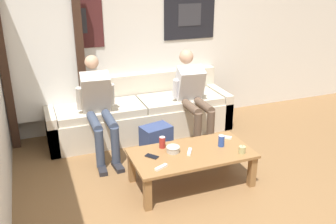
# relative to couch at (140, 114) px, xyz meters

# --- Properties ---
(ground_plane) EXTENTS (18.00, 18.00, 0.00)m
(ground_plane) POSITION_rel_couch_xyz_m (0.20, -2.18, -0.27)
(ground_plane) COLOR brown
(wall_back) EXTENTS (10.00, 0.07, 2.55)m
(wall_back) POSITION_rel_couch_xyz_m (0.20, 0.37, 1.01)
(wall_back) COLOR silver
(wall_back) RESTS_ON ground_plane
(door_frame) EXTENTS (1.00, 0.10, 2.15)m
(door_frame) POSITION_rel_couch_xyz_m (-1.17, 0.15, 0.93)
(door_frame) COLOR #382319
(door_frame) RESTS_ON ground_plane
(couch) EXTENTS (2.49, 0.74, 0.76)m
(couch) POSITION_rel_couch_xyz_m (0.00, 0.00, 0.00)
(couch) COLOR beige
(couch) RESTS_ON ground_plane
(coffee_table) EXTENTS (1.26, 0.65, 0.37)m
(coffee_table) POSITION_rel_couch_xyz_m (0.12, -1.46, 0.05)
(coffee_table) COLOR olive
(coffee_table) RESTS_ON ground_plane
(person_seated_adult) EXTENTS (0.47, 0.94, 1.18)m
(person_seated_adult) POSITION_rel_couch_xyz_m (-0.63, -0.39, 0.36)
(person_seated_adult) COLOR #384256
(person_seated_adult) RESTS_ON ground_plane
(person_seated_teen) EXTENTS (0.47, 0.89, 1.15)m
(person_seated_teen) POSITION_rel_couch_xyz_m (0.62, -0.37, 0.35)
(person_seated_teen) COLOR brown
(person_seated_teen) RESTS_ON ground_plane
(backpack) EXTENTS (0.39, 0.33, 0.40)m
(backpack) POSITION_rel_couch_xyz_m (-0.03, -0.77, -0.08)
(backpack) COLOR navy
(backpack) RESTS_ON ground_plane
(ceramic_bowl) EXTENTS (0.14, 0.14, 0.07)m
(ceramic_bowl) POSITION_rel_couch_xyz_m (-0.06, -1.38, 0.14)
(ceramic_bowl) COLOR #B7B2A8
(ceramic_bowl) RESTS_ON coffee_table
(pillar_candle) EXTENTS (0.07, 0.07, 0.09)m
(pillar_candle) POSITION_rel_couch_xyz_m (0.60, -1.66, 0.14)
(pillar_candle) COLOR tan
(pillar_candle) RESTS_ON coffee_table
(drink_can_blue) EXTENTS (0.07, 0.07, 0.12)m
(drink_can_blue) POSITION_rel_couch_xyz_m (0.47, -1.44, 0.16)
(drink_can_blue) COLOR #28479E
(drink_can_blue) RESTS_ON coffee_table
(drink_can_red) EXTENTS (0.07, 0.07, 0.12)m
(drink_can_red) POSITION_rel_couch_xyz_m (-0.13, -1.25, 0.16)
(drink_can_red) COLOR maroon
(drink_can_red) RESTS_ON coffee_table
(game_controller_near_left) EXTENTS (0.13, 0.12, 0.03)m
(game_controller_near_left) POSITION_rel_couch_xyz_m (0.61, -1.28, 0.11)
(game_controller_near_left) COLOR white
(game_controller_near_left) RESTS_ON coffee_table
(game_controller_near_right) EXTENTS (0.10, 0.14, 0.03)m
(game_controller_near_right) POSITION_rel_couch_xyz_m (0.09, -1.46, 0.11)
(game_controller_near_right) COLOR white
(game_controller_near_right) RESTS_ON coffee_table
(game_controller_far_center) EXTENTS (0.15, 0.09, 0.03)m
(game_controller_far_center) POSITION_rel_couch_xyz_m (-0.29, -1.65, 0.11)
(game_controller_far_center) COLOR white
(game_controller_far_center) RESTS_ON coffee_table
(cell_phone) EXTENTS (0.14, 0.15, 0.01)m
(cell_phone) POSITION_rel_couch_xyz_m (-0.30, -1.40, 0.11)
(cell_phone) COLOR black
(cell_phone) RESTS_ON coffee_table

